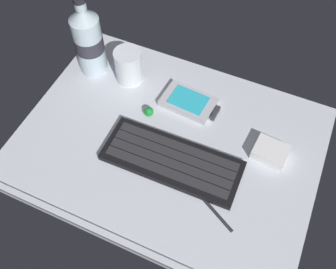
# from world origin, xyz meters

# --- Properties ---
(ground_plane) EXTENTS (0.64, 0.48, 0.03)m
(ground_plane) POSITION_xyz_m (0.00, -0.00, -0.01)
(ground_plane) COLOR silver
(keyboard) EXTENTS (0.29, 0.11, 0.02)m
(keyboard) POSITION_xyz_m (0.03, -0.04, 0.01)
(keyboard) COLOR black
(keyboard) RESTS_ON ground_plane
(handheld_device) EXTENTS (0.13, 0.09, 0.02)m
(handheld_device) POSITION_xyz_m (0.01, 0.11, 0.01)
(handheld_device) COLOR #B7BABF
(handheld_device) RESTS_ON ground_plane
(juice_cup) EXTENTS (0.06, 0.06, 0.09)m
(juice_cup) POSITION_xyz_m (-0.16, 0.13, 0.04)
(juice_cup) COLOR silver
(juice_cup) RESTS_ON ground_plane
(water_bottle) EXTENTS (0.07, 0.07, 0.21)m
(water_bottle) POSITION_xyz_m (-0.25, 0.12, 0.09)
(water_bottle) COLOR silver
(water_bottle) RESTS_ON ground_plane
(charger_block) EXTENTS (0.07, 0.06, 0.02)m
(charger_block) POSITION_xyz_m (0.21, 0.06, 0.01)
(charger_block) COLOR white
(charger_block) RESTS_ON ground_plane
(trackball_mouse) EXTENTS (0.02, 0.02, 0.02)m
(trackball_mouse) POSITION_xyz_m (-0.07, 0.05, 0.01)
(trackball_mouse) COLOR #198C33
(trackball_mouse) RESTS_ON ground_plane
(stylus_pen) EXTENTS (0.09, 0.05, 0.01)m
(stylus_pen) POSITION_xyz_m (0.15, -0.11, 0.00)
(stylus_pen) COLOR #26262B
(stylus_pen) RESTS_ON ground_plane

